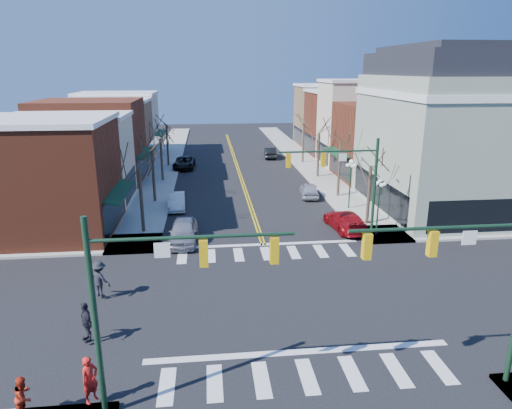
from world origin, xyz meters
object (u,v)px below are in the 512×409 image
object	(u,v)px
car_left_mid	(177,201)
pedestrian_red_a	(90,380)
car_left_far	(184,163)
car_right_near	(345,220)
lamppost_midblock	(350,176)
car_right_mid	(309,190)
car_left_near	(183,231)
victorian_corner	(454,131)
car_right_far	(270,153)
lamppost_corner	(379,196)
pedestrian_dark_b	(100,279)
pedestrian_red_b	(24,397)
pedestrian_dark_a	(86,322)

from	to	relation	value
car_left_mid	pedestrian_red_a	distance (m)	23.79
car_left_far	car_right_near	bearing A→B (deg)	-57.46
lamppost_midblock	car_right_mid	distance (m)	5.46
car_left_near	car_left_mid	world-z (taller)	car_left_near
victorian_corner	car_left_mid	size ratio (longest dim) A/B	3.53
lamppost_midblock	car_right_far	bearing A→B (deg)	98.01
lamppost_corner	car_left_far	distance (m)	28.97
car_right_near	pedestrian_red_a	xyz separation A→B (m)	(-14.35, -17.02, 0.32)
victorian_corner	car_right_far	size ratio (longest dim) A/B	3.30
victorian_corner	car_right_mid	distance (m)	13.23
lamppost_midblock	car_right_near	bearing A→B (deg)	-110.30
pedestrian_red_a	car_right_mid	bearing A→B (deg)	11.46
car_left_near	car_left_far	size ratio (longest dim) A/B	0.92
car_left_mid	car_right_far	xyz separation A→B (m)	(11.15, 22.30, 0.05)
lamppost_corner	car_right_near	size ratio (longest dim) A/B	0.88
car_right_far	pedestrian_dark_b	world-z (taller)	pedestrian_dark_b
car_left_mid	car_right_mid	bearing A→B (deg)	8.47
lamppost_corner	pedestrian_dark_b	world-z (taller)	lamppost_corner
pedestrian_red_b	pedestrian_red_a	bearing A→B (deg)	-70.08
victorian_corner	car_left_mid	distance (m)	23.74
car_right_near	lamppost_corner	bearing A→B (deg)	131.68
car_left_far	car_right_far	bearing A→B (deg)	30.83
pedestrian_red_b	pedestrian_dark_a	xyz separation A→B (m)	(0.97, 4.45, 0.13)
car_right_mid	car_right_far	distance (m)	19.87
car_left_mid	car_right_near	bearing A→B (deg)	-30.77
car_left_near	car_right_near	distance (m)	11.88
car_left_near	car_right_mid	xyz separation A→B (m)	(11.13, 10.50, -0.12)
car_left_far	pedestrian_dark_b	distance (m)	32.41
car_left_far	pedestrian_dark_b	size ratio (longest dim) A/B	2.65
car_left_mid	pedestrian_red_a	bearing A→B (deg)	-96.86
car_right_far	pedestrian_red_b	xyz separation A→B (m)	(-14.80, -46.54, 0.21)
lamppost_corner	pedestrian_dark_b	size ratio (longest dim) A/B	2.26
car_left_far	pedestrian_red_a	bearing A→B (deg)	-88.46
car_left_far	car_right_far	distance (m)	12.58
car_left_near	car_right_far	size ratio (longest dim) A/B	1.08
lamppost_corner	car_left_near	size ratio (longest dim) A/B	0.93
victorian_corner	car_left_far	size ratio (longest dim) A/B	2.81
car_right_far	pedestrian_red_a	xyz separation A→B (m)	(-12.75, -46.04, 0.32)
car_right_mid	car_right_far	bearing A→B (deg)	-80.30
car_left_mid	car_left_far	size ratio (longest dim) A/B	0.80
lamppost_corner	pedestrian_dark_a	distance (m)	20.77
victorian_corner	car_left_mid	xyz separation A→B (m)	(-22.85, 2.34, -5.99)
car_right_mid	car_left_far	bearing A→B (deg)	-42.32
car_left_far	pedestrian_dark_a	bearing A→B (deg)	-90.39
pedestrian_red_a	car_right_far	bearing A→B (deg)	23.55
pedestrian_red_a	pedestrian_dark_b	xyz separation A→B (m)	(-1.38, 8.03, 0.07)
car_right_near	pedestrian_red_a	distance (m)	22.26
lamppost_corner	car_left_mid	world-z (taller)	lamppost_corner
car_right_mid	car_right_far	size ratio (longest dim) A/B	0.92
lamppost_corner	lamppost_midblock	distance (m)	6.50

